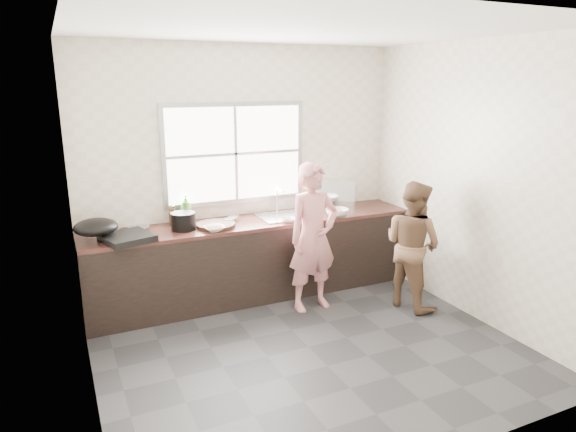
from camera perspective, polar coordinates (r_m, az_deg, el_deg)
name	(u,v)px	position (r m, az deg, el deg)	size (l,w,h in m)	color
floor	(308,347)	(4.76, 2.27, -14.37)	(3.60, 3.20, 0.01)	#2C2C2F
ceiling	(312,28)	(4.18, 2.67, 20.16)	(3.60, 3.20, 0.01)	silver
wall_back	(244,171)	(5.71, -4.97, 5.02)	(3.60, 0.01, 2.70)	beige
wall_left	(77,225)	(3.82, -22.40, -0.96)	(0.01, 3.20, 2.70)	beige
wall_right	(474,183)	(5.33, 20.01, 3.47)	(0.01, 3.20, 2.70)	beige
wall_front	(442,259)	(2.99, 16.74, -4.63)	(3.60, 0.01, 2.70)	beige
cabinet	(255,260)	(5.67, -3.66, -4.88)	(3.60, 0.62, 0.82)	black
countertop	(255,222)	(5.54, -3.73, -0.68)	(3.60, 0.64, 0.04)	#3B1D18
sink	(284,216)	(5.66, -0.43, -0.04)	(0.55, 0.45, 0.02)	silver
faucet	(277,200)	(5.80, -1.25, 1.80)	(0.02, 0.02, 0.30)	silver
window_frame	(235,154)	(5.64, -5.92, 6.92)	(1.60, 0.05, 1.10)	#9EA0A5
window_glazing	(236,154)	(5.61, -5.84, 6.89)	(1.50, 0.01, 1.00)	white
woman	(313,242)	(5.26, 2.79, -2.92)	(0.52, 0.34, 1.43)	#DB8386
person_side	(412,245)	(5.47, 13.64, -3.11)	(0.65, 0.51, 1.34)	brown
cutting_board	(216,225)	(5.31, -8.01, -1.02)	(0.40, 0.40, 0.04)	black
cleaver	(231,218)	(5.49, -6.35, -0.19)	(0.20, 0.10, 0.01)	silver
bowl_mince	(215,229)	(5.17, -8.17, -1.39)	(0.20, 0.20, 0.05)	white
bowl_crabs	(337,213)	(5.72, 5.47, 0.33)	(0.21, 0.21, 0.07)	silver
bowl_held	(288,219)	(5.45, 0.02, -0.38)	(0.17, 0.17, 0.05)	silver
black_pot	(183,221)	(5.26, -11.56, -0.56)	(0.24, 0.24, 0.18)	black
plate_food	(180,223)	(5.50, -11.93, -0.77)	(0.20, 0.20, 0.02)	silver
bottle_green	(186,208)	(5.51, -11.28, 0.86)	(0.12, 0.12, 0.31)	#479430
bottle_brown_tall	(174,216)	(5.47, -12.57, 0.04)	(0.09, 0.09, 0.19)	#482C12
bottle_brown_short	(185,214)	(5.52, -11.33, 0.24)	(0.15, 0.15, 0.19)	#4D2F13
glass_jar	(190,219)	(5.46, -10.83, -0.33)	(0.08, 0.08, 0.11)	silver
burner	(127,238)	(5.03, -17.41, -2.33)	(0.42, 0.42, 0.06)	black
wok	(96,227)	(5.09, -20.59, -1.17)	(0.40, 0.40, 0.15)	black
dish_rack	(334,192)	(6.16, 5.17, 2.63)	(0.43, 0.30, 0.33)	silver
pot_lid_left	(139,236)	(5.15, -16.18, -2.14)	(0.23, 0.23, 0.01)	#A3A5A9
pot_lid_right	(139,227)	(5.46, -16.25, -1.21)	(0.22, 0.22, 0.01)	#A6AAAD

